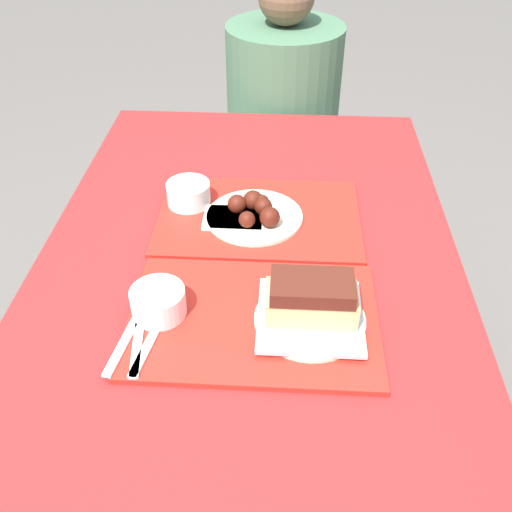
# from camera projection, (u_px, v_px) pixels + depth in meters

# --- Properties ---
(ground_plane) EXTENTS (12.00, 12.00, 0.00)m
(ground_plane) POSITION_uv_depth(u_px,v_px,m) (250.00, 465.00, 1.64)
(ground_plane) COLOR #605B56
(picnic_table) EXTENTS (0.89, 1.47, 0.74)m
(picnic_table) POSITION_uv_depth(u_px,v_px,m) (248.00, 301.00, 1.24)
(picnic_table) COLOR maroon
(picnic_table) RESTS_ON ground_plane
(picnic_bench_far) EXTENTS (0.85, 0.28, 0.43)m
(picnic_bench_far) POSITION_uv_depth(u_px,v_px,m) (266.00, 183.00, 2.16)
(picnic_bench_far) COLOR maroon
(picnic_bench_far) RESTS_ON ground_plane
(tray_near) EXTENTS (0.46, 0.32, 0.01)m
(tray_near) POSITION_uv_depth(u_px,v_px,m) (253.00, 319.00, 1.05)
(tray_near) COLOR red
(tray_near) RESTS_ON picnic_table
(tray_far) EXTENTS (0.46, 0.32, 0.01)m
(tray_far) POSITION_uv_depth(u_px,v_px,m) (259.00, 218.00, 1.30)
(tray_far) COLOR red
(tray_far) RESTS_ON picnic_table
(bowl_coleslaw_near) EXTENTS (0.10, 0.10, 0.05)m
(bowl_coleslaw_near) POSITION_uv_depth(u_px,v_px,m) (158.00, 301.00, 1.04)
(bowl_coleslaw_near) COLOR white
(bowl_coleslaw_near) RESTS_ON tray_near
(brisket_sandwich_plate) EXTENTS (0.20, 0.20, 0.10)m
(brisket_sandwich_plate) POSITION_uv_depth(u_px,v_px,m) (311.00, 306.00, 1.01)
(brisket_sandwich_plate) COLOR beige
(brisket_sandwich_plate) RESTS_ON tray_near
(plastic_fork_near) EXTENTS (0.04, 0.17, 0.00)m
(plastic_fork_near) POSITION_uv_depth(u_px,v_px,m) (138.00, 340.00, 1.00)
(plastic_fork_near) COLOR white
(plastic_fork_near) RESTS_ON tray_near
(plastic_knife_near) EXTENTS (0.04, 0.17, 0.00)m
(plastic_knife_near) POSITION_uv_depth(u_px,v_px,m) (150.00, 340.00, 1.00)
(plastic_knife_near) COLOR white
(plastic_knife_near) RESTS_ON tray_near
(plastic_spoon_near) EXTENTS (0.04, 0.17, 0.00)m
(plastic_spoon_near) POSITION_uv_depth(u_px,v_px,m) (126.00, 339.00, 1.00)
(plastic_spoon_near) COLOR white
(plastic_spoon_near) RESTS_ON tray_near
(bowl_coleslaw_far) EXTENTS (0.10, 0.10, 0.05)m
(bowl_coleslaw_far) POSITION_uv_depth(u_px,v_px,m) (188.00, 192.00, 1.32)
(bowl_coleslaw_far) COLOR white
(bowl_coleslaw_far) RESTS_ON tray_far
(wings_plate_far) EXTENTS (0.22, 0.22, 0.05)m
(wings_plate_far) POSITION_uv_depth(u_px,v_px,m) (255.00, 212.00, 1.28)
(wings_plate_far) COLOR beige
(wings_plate_far) RESTS_ON tray_far
(napkin_far) EXTENTS (0.13, 0.09, 0.01)m
(napkin_far) POSITION_uv_depth(u_px,v_px,m) (233.00, 218.00, 1.28)
(napkin_far) COLOR white
(napkin_far) RESTS_ON tray_far
(person_seated_across) EXTENTS (0.38, 0.38, 0.69)m
(person_seated_across) POSITION_uv_depth(u_px,v_px,m) (283.00, 96.00, 1.94)
(person_seated_across) COLOR #477051
(person_seated_across) RESTS_ON picnic_bench_far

